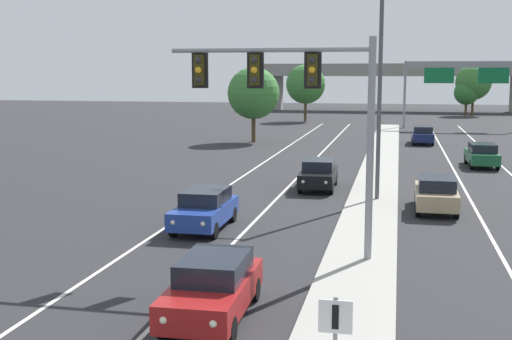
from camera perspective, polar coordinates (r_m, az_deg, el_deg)
The scene contains 19 objects.
median_island at distance 25.87m, azimuth 9.27°, elevation -5.54°, with size 2.40×110.00×0.15m, color #9E9B93.
lane_stripe_oncoming_center at distance 33.22m, azimuth 1.75°, elevation -2.48°, with size 0.14×100.00×0.01m, color silver.
lane_stripe_receding_center at distance 32.90m, azimuth 18.10°, elevation -3.00°, with size 0.14×100.00×0.01m, color silver.
edge_stripe_left at distance 33.95m, azimuth -3.74°, elevation -2.26°, with size 0.14×100.00×0.01m, color silver.
overhead_signal_mast at distance 21.91m, azimuth 3.76°, elevation 6.27°, with size 6.76×0.44×7.20m.
median_sign_post at distance 12.18m, azimuth 6.76°, elevation -14.11°, with size 0.60×0.10×2.20m.
street_lamp_median at distance 32.48m, azimuth 10.12°, elevation 7.43°, with size 2.58×0.28×10.00m.
car_oncoming_red at distance 17.32m, azimuth -3.68°, elevation -9.87°, with size 1.90×4.50×1.58m.
car_oncoming_blue at distance 26.90m, azimuth -4.40°, elevation -3.30°, with size 1.84×4.48×1.58m.
car_oncoming_black at distance 36.14m, azimuth 5.35°, elevation -0.32°, with size 1.91×4.51×1.58m.
car_receding_tan at distance 31.32m, azimuth 15.10°, elevation -1.91°, with size 1.85×4.48×1.58m.
car_receding_green at distance 46.84m, azimuth 18.70°, elevation 1.25°, with size 1.90×4.50×1.58m.
car_receding_navy at distance 60.47m, azimuth 14.02°, elevation 2.94°, with size 1.84×4.48×1.58m.
highway_sign_gantry at distance 77.39m, azimuth 17.47°, elevation 7.89°, with size 13.28×0.42×7.50m.
overpass_bridge at distance 111.91m, azimuth 11.59°, elevation 7.92°, with size 42.40×6.40×7.65m.
tree_far_left_a at distance 60.02m, azimuth -0.21°, elevation 6.56°, with size 4.64×4.64×6.72m.
tree_far_left_b at distance 86.16m, azimuth 4.25°, elevation 7.31°, with size 5.02×5.02×7.27m.
tree_far_right_a at distance 102.33m, azimuth 18.05°, elevation 7.13°, with size 5.12×5.12×7.41m.
tree_far_right_b at distance 101.60m, azimuth 17.50°, elevation 6.31°, with size 3.55×3.55×5.13m.
Camera 1 is at (1.12, -7.11, 6.22)m, focal length 46.93 mm.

